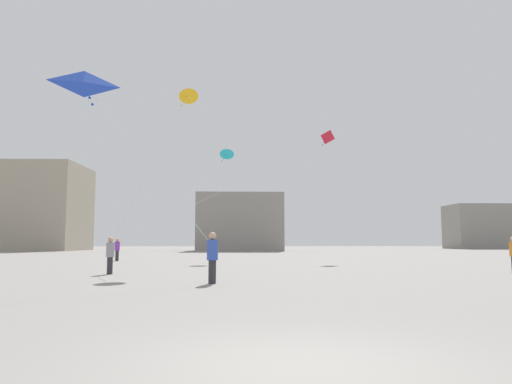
{
  "coord_description": "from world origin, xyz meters",
  "views": [
    {
      "loc": [
        -0.71,
        -5.76,
        1.44
      ],
      "look_at": [
        0.0,
        18.08,
        3.88
      ],
      "focal_mm": 34.19,
      "sensor_mm": 36.0,
      "label": 1
    }
  ],
  "objects_px": {
    "kite_amber_diamond": "(188,97)",
    "building_left_hall": "(24,208)",
    "kite_cyan_diamond": "(226,154)",
    "person_in_grey": "(110,254)",
    "building_centre_hall": "(240,223)",
    "building_right_hall": "(501,227)",
    "kite_cobalt_delta": "(85,85)",
    "person_in_purple": "(117,249)",
    "kite_crimson_delta": "(321,141)",
    "person_in_blue": "(212,255)"
  },
  "relations": [
    {
      "from": "person_in_blue",
      "to": "kite_cobalt_delta",
      "type": "height_order",
      "value": "kite_cobalt_delta"
    },
    {
      "from": "building_centre_hall",
      "to": "building_right_hall",
      "type": "distance_m",
      "value": 57.71
    },
    {
      "from": "person_in_blue",
      "to": "kite_crimson_delta",
      "type": "height_order",
      "value": "kite_crimson_delta"
    },
    {
      "from": "person_in_purple",
      "to": "building_right_hall",
      "type": "relative_size",
      "value": 0.08
    },
    {
      "from": "person_in_grey",
      "to": "building_left_hall",
      "type": "relative_size",
      "value": 0.09
    },
    {
      "from": "person_in_purple",
      "to": "kite_cyan_diamond",
      "type": "bearing_deg",
      "value": 32.57
    },
    {
      "from": "kite_amber_diamond",
      "to": "building_left_hall",
      "type": "xyz_separation_m",
      "value": [
        -33.36,
        56.25,
        -2.19
      ]
    },
    {
      "from": "person_in_purple",
      "to": "building_centre_hall",
      "type": "xyz_separation_m",
      "value": [
        9.06,
        41.99,
        3.53
      ]
    },
    {
      "from": "kite_crimson_delta",
      "to": "person_in_purple",
      "type": "bearing_deg",
      "value": -176.82
    },
    {
      "from": "building_left_hall",
      "to": "building_centre_hall",
      "type": "relative_size",
      "value": 1.44
    },
    {
      "from": "kite_cyan_diamond",
      "to": "person_in_grey",
      "type": "bearing_deg",
      "value": -107.29
    },
    {
      "from": "kite_crimson_delta",
      "to": "kite_cobalt_delta",
      "type": "bearing_deg",
      "value": -119.05
    },
    {
      "from": "person_in_grey",
      "to": "kite_amber_diamond",
      "type": "bearing_deg",
      "value": 146.61
    },
    {
      "from": "kite_cobalt_delta",
      "to": "building_right_hall",
      "type": "height_order",
      "value": "building_right_hall"
    },
    {
      "from": "kite_cyan_diamond",
      "to": "building_centre_hall",
      "type": "distance_m",
      "value": 42.34
    },
    {
      "from": "person_in_blue",
      "to": "person_in_grey",
      "type": "bearing_deg",
      "value": 91.15
    },
    {
      "from": "person_in_grey",
      "to": "kite_amber_diamond",
      "type": "height_order",
      "value": "kite_amber_diamond"
    },
    {
      "from": "kite_cobalt_delta",
      "to": "kite_cyan_diamond",
      "type": "height_order",
      "value": "kite_cyan_diamond"
    },
    {
      "from": "person_in_blue",
      "to": "building_right_hall",
      "type": "relative_size",
      "value": 0.08
    },
    {
      "from": "person_in_grey",
      "to": "kite_amber_diamond",
      "type": "xyz_separation_m",
      "value": [
        2.93,
        3.79,
        8.37
      ]
    },
    {
      "from": "kite_amber_diamond",
      "to": "building_right_hall",
      "type": "height_order",
      "value": "kite_amber_diamond"
    },
    {
      "from": "kite_cyan_diamond",
      "to": "building_centre_hall",
      "type": "bearing_deg",
      "value": 88.75
    },
    {
      "from": "person_in_purple",
      "to": "kite_cyan_diamond",
      "type": "xyz_separation_m",
      "value": [
        8.14,
        -0.17,
        7.2
      ]
    },
    {
      "from": "kite_cobalt_delta",
      "to": "kite_crimson_delta",
      "type": "bearing_deg",
      "value": 60.95
    },
    {
      "from": "person_in_blue",
      "to": "kite_cyan_diamond",
      "type": "xyz_separation_m",
      "value": [
        -0.2,
        19.9,
        7.16
      ]
    },
    {
      "from": "building_left_hall",
      "to": "kite_cyan_diamond",
      "type": "bearing_deg",
      "value": -52.14
    },
    {
      "from": "person_in_purple",
      "to": "kite_cobalt_delta",
      "type": "height_order",
      "value": "kite_cobalt_delta"
    },
    {
      "from": "kite_cobalt_delta",
      "to": "building_right_hall",
      "type": "distance_m",
      "value": 101.79
    },
    {
      "from": "kite_crimson_delta",
      "to": "person_in_grey",
      "type": "bearing_deg",
      "value": -127.34
    },
    {
      "from": "kite_cobalt_delta",
      "to": "building_right_hall",
      "type": "relative_size",
      "value": 0.29
    },
    {
      "from": "building_centre_hall",
      "to": "person_in_blue",
      "type": "bearing_deg",
      "value": -90.66
    },
    {
      "from": "kite_crimson_delta",
      "to": "kite_cyan_diamond",
      "type": "bearing_deg",
      "value": -172.11
    },
    {
      "from": "person_in_purple",
      "to": "kite_cobalt_delta",
      "type": "distance_m",
      "value": 21.62
    },
    {
      "from": "person_in_grey",
      "to": "kite_cyan_diamond",
      "type": "height_order",
      "value": "kite_cyan_diamond"
    },
    {
      "from": "kite_cobalt_delta",
      "to": "kite_cyan_diamond",
      "type": "distance_m",
      "value": 20.72
    },
    {
      "from": "kite_cobalt_delta",
      "to": "kite_crimson_delta",
      "type": "distance_m",
      "value": 24.47
    },
    {
      "from": "kite_crimson_delta",
      "to": "building_centre_hall",
      "type": "bearing_deg",
      "value": 99.14
    },
    {
      "from": "person_in_purple",
      "to": "person_in_blue",
      "type": "height_order",
      "value": "person_in_blue"
    },
    {
      "from": "person_in_purple",
      "to": "person_in_blue",
      "type": "relative_size",
      "value": 0.96
    },
    {
      "from": "building_right_hall",
      "to": "kite_crimson_delta",
      "type": "bearing_deg",
      "value": -127.62
    },
    {
      "from": "building_left_hall",
      "to": "building_right_hall",
      "type": "bearing_deg",
      "value": 10.95
    },
    {
      "from": "person_in_blue",
      "to": "building_right_hall",
      "type": "distance_m",
      "value": 99.01
    },
    {
      "from": "kite_cobalt_delta",
      "to": "building_centre_hall",
      "type": "bearing_deg",
      "value": 85.24
    },
    {
      "from": "person_in_blue",
      "to": "kite_crimson_delta",
      "type": "bearing_deg",
      "value": 27.63
    },
    {
      "from": "building_centre_hall",
      "to": "kite_crimson_delta",
      "type": "bearing_deg",
      "value": -80.86
    },
    {
      "from": "kite_cobalt_delta",
      "to": "building_left_hall",
      "type": "xyz_separation_m",
      "value": [
        -30.8,
        65.35,
        0.17
      ]
    },
    {
      "from": "kite_cobalt_delta",
      "to": "kite_crimson_delta",
      "type": "relative_size",
      "value": 0.37
    },
    {
      "from": "kite_amber_diamond",
      "to": "kite_crimson_delta",
      "type": "relative_size",
      "value": 0.5
    },
    {
      "from": "person_in_grey",
      "to": "building_left_hall",
      "type": "bearing_deg",
      "value": -148.88
    },
    {
      "from": "kite_amber_diamond",
      "to": "kite_crimson_delta",
      "type": "distance_m",
      "value": 15.29
    }
  ]
}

